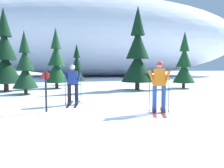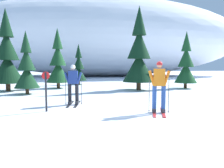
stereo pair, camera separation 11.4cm
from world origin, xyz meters
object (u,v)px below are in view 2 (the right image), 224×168
Objects in this scene: pine_tree_far_left at (7,57)px; pine_tree_far_right at (186,65)px; pine_tree_center_left at (58,63)px; skier_navy_jacket at (73,84)px; pine_tree_left at (27,68)px; trail_marker_post at (46,89)px; pine_tree_right at (139,55)px; pine_tree_center_right at (79,68)px; skier_orange_jacket at (159,86)px.

pine_tree_far_left reaches higher than pine_tree_far_right.
skier_navy_jacket is at bearing -77.84° from pine_tree_center_left.
trail_marker_post is (2.01, -5.12, -0.72)m from pine_tree_left.
pine_tree_far_left is at bearing -154.49° from pine_tree_center_left.
pine_tree_right is 3.79m from pine_tree_far_right.
pine_tree_far_left reaches higher than pine_tree_left.
pine_tree_center_left is at bearing -114.59° from pine_tree_center_right.
pine_tree_left is 10.85m from pine_tree_far_right.
skier_navy_jacket is 0.38× the size of pine_tree_center_left.
pine_tree_left is at bearing -169.33° from pine_tree_far_right.
pine_tree_left reaches higher than trail_marker_post.
pine_tree_left reaches higher than skier_navy_jacket.
trail_marker_post is at bearing -127.63° from pine_tree_right.
pine_tree_left is 6.83m from pine_tree_center_right.
skier_orange_jacket reaches higher than skier_navy_jacket.
pine_tree_center_right is at bearing 66.09° from pine_tree_left.
trail_marker_post is at bearing -85.65° from pine_tree_center_left.
skier_orange_jacket is 1.25× the size of trail_marker_post.
pine_tree_far_left reaches higher than skier_navy_jacket.
skier_orange_jacket is 0.50× the size of pine_tree_center_right.
skier_orange_jacket is 0.41× the size of pine_tree_center_left.
pine_tree_far_left is (-4.56, 5.60, 1.37)m from skier_navy_jacket.
pine_tree_center_left is 1.06× the size of pine_tree_far_right.
pine_tree_left is 7.16m from pine_tree_right.
pine_tree_center_left is at bearing 25.51° from pine_tree_far_left.
pine_tree_far_left is at bearing 133.56° from pine_tree_left.
pine_tree_center_left is at bearing 66.76° from pine_tree_left.
pine_tree_left is at bearing 135.71° from skier_orange_jacket.
pine_tree_far_right is at bearing 1.20° from pine_tree_far_left.
skier_orange_jacket is at bearing -63.05° from pine_tree_center_left.
skier_navy_jacket is at bearing -53.06° from pine_tree_left.
pine_tree_far_left is (-7.62, 7.56, 1.30)m from skier_orange_jacket.
pine_tree_center_right is at bearing 104.80° from skier_orange_jacket.
skier_navy_jacket is 1.55m from trail_marker_post.
pine_tree_center_left reaches higher than pine_tree_center_right.
pine_tree_far_left is 3.39m from pine_tree_center_left.
trail_marker_post is at bearing -68.61° from pine_tree_left.
pine_tree_right reaches higher than skier_navy_jacket.
skier_orange_jacket is at bearing -32.66° from skier_navy_jacket.
pine_tree_left is at bearing 111.39° from trail_marker_post.
pine_tree_right reaches higher than pine_tree_far_left.
pine_tree_center_left is (3.04, 1.45, -0.40)m from pine_tree_far_left.
skier_orange_jacket is 9.16m from pine_tree_far_right.
skier_navy_jacket is 0.30× the size of pine_tree_right.
pine_tree_far_left is 1.46× the size of pine_tree_left.
trail_marker_post is (-8.65, -7.13, -0.92)m from pine_tree_far_right.
pine_tree_center_left is 8.41m from trail_marker_post.
pine_tree_center_left reaches higher than skier_navy_jacket.
skier_orange_jacket reaches higher than trail_marker_post.
pine_tree_left is 1.02× the size of pine_tree_center_right.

